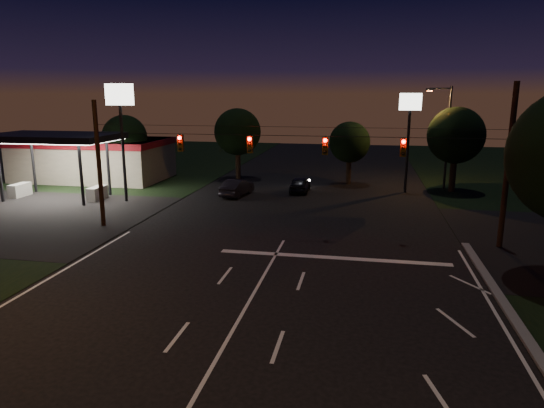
# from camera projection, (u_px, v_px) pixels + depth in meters

# --- Properties ---
(ground) EXTENTS (140.00, 140.00, 0.00)m
(ground) POSITION_uv_depth(u_px,v_px,m) (208.00, 373.00, 14.81)
(ground) COLOR black
(ground) RESTS_ON ground
(cross_street_left) EXTENTS (20.00, 16.00, 0.02)m
(cross_street_left) POSITION_uv_depth(u_px,v_px,m) (6.00, 216.00, 33.80)
(cross_street_left) COLOR black
(cross_street_left) RESTS_ON ground
(stop_bar) EXTENTS (12.00, 0.50, 0.01)m
(stop_bar) POSITION_uv_depth(u_px,v_px,m) (333.00, 258.00, 25.27)
(stop_bar) COLOR silver
(stop_bar) RESTS_ON ground
(utility_pole_right) EXTENTS (0.30, 0.30, 9.00)m
(utility_pole_right) POSITION_uv_depth(u_px,v_px,m) (499.00, 247.00, 26.97)
(utility_pole_right) COLOR black
(utility_pole_right) RESTS_ON ground
(utility_pole_left) EXTENTS (0.28, 0.28, 8.00)m
(utility_pole_left) POSITION_uv_depth(u_px,v_px,m) (104.00, 226.00, 31.37)
(utility_pole_left) COLOR black
(utility_pole_left) RESTS_ON ground
(signal_span) EXTENTS (24.00, 0.40, 1.56)m
(signal_span) POSITION_uv_depth(u_px,v_px,m) (287.00, 144.00, 27.91)
(signal_span) COLOR black
(signal_span) RESTS_ON ground
(gas_station) EXTENTS (14.20, 16.10, 5.25)m
(gas_station) POSITION_uv_depth(u_px,v_px,m) (91.00, 156.00, 47.39)
(gas_station) COLOR gray
(gas_station) RESTS_ON ground
(pole_sign_left_near) EXTENTS (2.20, 0.30, 9.10)m
(pole_sign_left_near) POSITION_uv_depth(u_px,v_px,m) (121.00, 112.00, 36.89)
(pole_sign_left_near) COLOR black
(pole_sign_left_near) RESTS_ON ground
(pole_sign_right) EXTENTS (1.80, 0.30, 8.40)m
(pole_sign_right) POSITION_uv_depth(u_px,v_px,m) (409.00, 119.00, 40.68)
(pole_sign_right) COLOR black
(pole_sign_right) RESTS_ON ground
(street_light_right_far) EXTENTS (2.20, 0.35, 9.00)m
(street_light_right_far) POSITION_uv_depth(u_px,v_px,m) (445.00, 130.00, 42.22)
(street_light_right_far) COLOR black
(street_light_right_far) RESTS_ON ground
(tree_far_a) EXTENTS (4.20, 4.20, 6.42)m
(tree_far_a) POSITION_uv_depth(u_px,v_px,m) (125.00, 138.00, 46.00)
(tree_far_a) COLOR black
(tree_far_a) RESTS_ON ground
(tree_far_b) EXTENTS (4.60, 4.60, 6.98)m
(tree_far_b) POSITION_uv_depth(u_px,v_px,m) (238.00, 132.00, 47.93)
(tree_far_b) COLOR black
(tree_far_b) RESTS_ON ground
(tree_far_c) EXTENTS (3.80, 3.80, 5.86)m
(tree_far_c) POSITION_uv_depth(u_px,v_px,m) (350.00, 143.00, 45.09)
(tree_far_c) COLOR black
(tree_far_c) RESTS_ON ground
(tree_far_d) EXTENTS (4.80, 4.80, 7.30)m
(tree_far_d) POSITION_uv_depth(u_px,v_px,m) (456.00, 136.00, 41.34)
(tree_far_d) COLOR black
(tree_far_d) RESTS_ON ground
(car_oncoming_a) EXTENTS (1.58, 3.90, 1.33)m
(car_oncoming_a) POSITION_uv_depth(u_px,v_px,m) (300.00, 184.00, 42.10)
(car_oncoming_a) COLOR black
(car_oncoming_a) RESTS_ON ground
(car_oncoming_b) EXTENTS (2.10, 4.36, 1.38)m
(car_oncoming_b) POSITION_uv_depth(u_px,v_px,m) (237.00, 188.00, 40.51)
(car_oncoming_b) COLOR black
(car_oncoming_b) RESTS_ON ground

